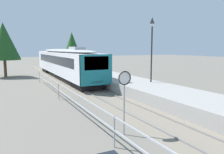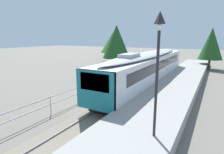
{
  "view_description": "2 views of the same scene",
  "coord_description": "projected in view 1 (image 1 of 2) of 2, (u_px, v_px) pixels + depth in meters",
  "views": [
    {
      "loc": [
        -6.98,
        4.82,
        3.77
      ],
      "look_at": [
        0.4,
        19.61,
        1.6
      ],
      "focal_mm": 35.75,
      "sensor_mm": 36.0,
      "label": 1
    },
    {
      "loc": [
        6.41,
        12.41,
        5.24
      ],
      "look_at": [
        -1.0,
        25.61,
        2.0
      ],
      "focal_mm": 29.97,
      "sensor_mm": 36.0,
      "label": 2
    }
  ],
  "objects": [
    {
      "name": "ground_plane",
      "position": [
        60.0,
        96.0,
        17.49
      ],
      "size": [
        160.0,
        160.0,
        0.0
      ],
      "primitive_type": "plane",
      "color": "#6B665B"
    },
    {
      "name": "platform_lamp_mid_platform",
      "position": [
        152.0,
        37.0,
        18.37
      ],
      "size": [
        0.34,
        0.34,
        5.35
      ],
      "color": "#232328",
      "rests_on": "station_platform"
    },
    {
      "name": "track_rails",
      "position": [
        95.0,
        92.0,
        18.81
      ],
      "size": [
        3.2,
        60.0,
        0.14
      ],
      "color": "slate",
      "rests_on": "ground"
    },
    {
      "name": "carpark_fence",
      "position": [
        114.0,
        124.0,
        8.37
      ],
      "size": [
        0.06,
        36.06,
        1.25
      ],
      "color": "#9EA0A5",
      "rests_on": "ground"
    },
    {
      "name": "commuter_train",
      "position": [
        64.0,
        61.0,
        27.32
      ],
      "size": [
        2.82,
        20.82,
        3.74
      ],
      "color": "silver",
      "rests_on": "track_rails"
    },
    {
      "name": "tree_distant_left",
      "position": [
        4.0,
        41.0,
        28.45
      ],
      "size": [
        4.03,
        4.03,
        6.98
      ],
      "color": "brown",
      "rests_on": "ground"
    },
    {
      "name": "speed_limit_sign",
      "position": [
        124.0,
        87.0,
        9.45
      ],
      "size": [
        0.61,
        0.1,
        2.81
      ],
      "color": "#9EA0A5",
      "rests_on": "ground"
    },
    {
      "name": "station_platform",
      "position": [
        128.0,
        85.0,
        20.2
      ],
      "size": [
        3.9,
        60.0,
        0.9
      ],
      "primitive_type": "cube",
      "color": "#999691",
      "rests_on": "ground"
    },
    {
      "name": "tree_behind_station_far",
      "position": [
        72.0,
        46.0,
        42.8
      ],
      "size": [
        3.71,
        3.71,
        6.76
      ],
      "color": "brown",
      "rests_on": "ground"
    }
  ]
}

